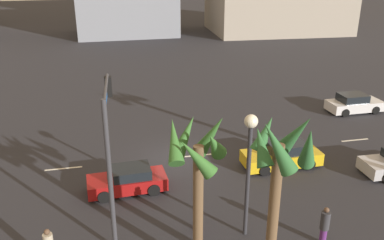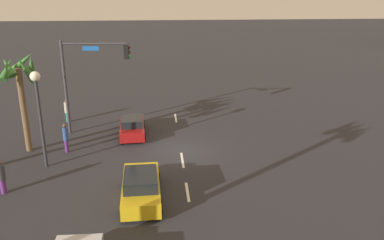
{
  "view_description": "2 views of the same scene",
  "coord_description": "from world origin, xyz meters",
  "views": [
    {
      "loc": [
        3.78,
        22.11,
        11.33
      ],
      "look_at": [
        -1.18,
        -0.72,
        2.11
      ],
      "focal_mm": 38.21,
      "sensor_mm": 36.0,
      "label": 1
    },
    {
      "loc": [
        -23.11,
        1.35,
        9.87
      ],
      "look_at": [
        -0.67,
        -0.67,
        2.26
      ],
      "focal_mm": 36.48,
      "sensor_mm": 36.0,
      "label": 2
    }
  ],
  "objects": [
    {
      "name": "car_1",
      "position": [
        3.08,
        3.24,
        0.62
      ],
      "size": [
        4.13,
        1.93,
        1.34
      ],
      "color": "maroon",
      "rests_on": "ground_plane"
    },
    {
      "name": "ground_plane",
      "position": [
        0.0,
        0.0,
        0.0
      ],
      "size": [
        220.0,
        220.0,
        0.0
      ],
      "primitive_type": "plane",
      "color": "#28282D"
    },
    {
      "name": "palm_tree_0",
      "position": [
        -1.56,
        11.18,
        5.14
      ],
      "size": [
        2.49,
        2.53,
        6.97
      ],
      "color": "brown",
      "rests_on": "ground_plane"
    },
    {
      "name": "traffic_signal",
      "position": [
        3.87,
        6.26,
        4.45
      ],
      "size": [
        0.49,
        4.72,
        6.62
      ],
      "color": "#38383D",
      "rests_on": "ground_plane"
    },
    {
      "name": "lane_stripe_1",
      "position": [
        -12.24,
        0.0,
        0.01
      ],
      "size": [
        1.98,
        0.14,
        0.01
      ],
      "primitive_type": "cube",
      "color": "silver",
      "rests_on": "ground_plane"
    },
    {
      "name": "car_0",
      "position": [
        -15.25,
        -5.0,
        0.67
      ],
      "size": [
        4.28,
        2.0,
        1.47
      ],
      "color": "silver",
      "rests_on": "ground_plane"
    },
    {
      "name": "lane_stripe_2",
      "position": [
        -5.45,
        0.0,
        0.01
      ],
      "size": [
        2.0,
        0.14,
        0.01
      ],
      "primitive_type": "cube",
      "color": "silver",
      "rests_on": "ground_plane"
    },
    {
      "name": "streetlamp",
      "position": [
        -1.69,
        7.97,
        4.0
      ],
      "size": [
        0.56,
        0.56,
        5.64
      ],
      "color": "#2D2D33",
      "rests_on": "ground_plane"
    },
    {
      "name": "lane_stripe_4",
      "position": [
        6.62,
        0.0,
        0.01
      ],
      "size": [
        2.1,
        0.14,
        0.01
      ],
      "primitive_type": "cube",
      "color": "silver",
      "rests_on": "ground_plane"
    },
    {
      "name": "car_3",
      "position": [
        -5.93,
        2.31,
        0.67
      ],
      "size": [
        4.57,
        2.03,
        1.46
      ],
      "color": "gold",
      "rests_on": "ground_plane"
    },
    {
      "name": "pedestrian_0",
      "position": [
        -4.7,
        9.31,
        0.93
      ],
      "size": [
        0.45,
        0.45,
        1.79
      ],
      "color": "#59266B",
      "rests_on": "ground_plane"
    },
    {
      "name": "lane_stripe_3",
      "position": [
        -1.52,
        0.0,
        0.01
      ],
      "size": [
        2.2,
        0.14,
        0.01
      ],
      "primitive_type": "cube",
      "color": "silver",
      "rests_on": "ground_plane"
    },
    {
      "name": "pedestrian_2",
      "position": [
        0.35,
        7.22,
        1.03
      ],
      "size": [
        0.43,
        0.43,
        1.91
      ],
      "color": "#59266B",
      "rests_on": "ground_plane"
    },
    {
      "name": "palm_tree_2",
      "position": [
        0.91,
        9.61,
        4.77
      ],
      "size": [
        2.49,
        2.54,
        6.33
      ],
      "color": "brown",
      "rests_on": "ground_plane"
    }
  ]
}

